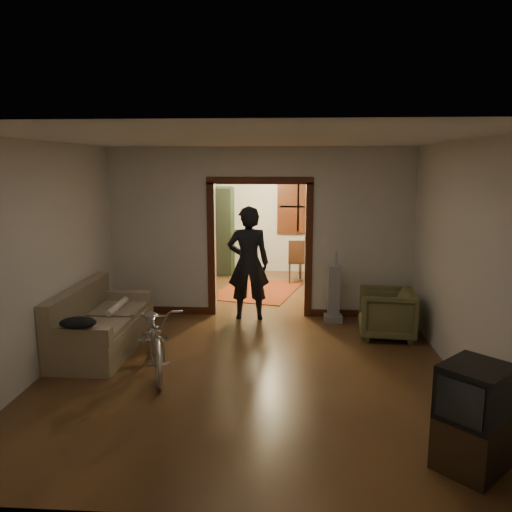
# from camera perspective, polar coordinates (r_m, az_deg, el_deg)

# --- Properties ---
(floor) EXTENTS (5.00, 8.50, 0.01)m
(floor) POSITION_cam_1_polar(r_m,az_deg,el_deg) (7.87, 0.14, -8.23)
(floor) COLOR #3F2614
(floor) RESTS_ON ground
(ceiling) EXTENTS (5.00, 8.50, 0.01)m
(ceiling) POSITION_cam_1_polar(r_m,az_deg,el_deg) (7.46, 0.15, 12.61)
(ceiling) COLOR white
(ceiling) RESTS_ON floor
(wall_back) EXTENTS (5.00, 0.02, 2.80)m
(wall_back) POSITION_cam_1_polar(r_m,az_deg,el_deg) (11.75, 1.40, 4.97)
(wall_back) COLOR beige
(wall_back) RESTS_ON floor
(wall_left) EXTENTS (0.02, 8.50, 2.80)m
(wall_left) POSITION_cam_1_polar(r_m,az_deg,el_deg) (8.08, -17.86, 1.98)
(wall_left) COLOR beige
(wall_left) RESTS_ON floor
(wall_right) EXTENTS (0.02, 8.50, 2.80)m
(wall_right) POSITION_cam_1_polar(r_m,az_deg,el_deg) (7.80, 18.82, 1.64)
(wall_right) COLOR beige
(wall_right) RESTS_ON floor
(partition_wall) EXTENTS (5.00, 0.14, 2.80)m
(partition_wall) POSITION_cam_1_polar(r_m,az_deg,el_deg) (8.28, 0.46, 2.68)
(partition_wall) COLOR beige
(partition_wall) RESTS_ON floor
(door_casing) EXTENTS (1.74, 0.20, 2.32)m
(door_casing) POSITION_cam_1_polar(r_m,az_deg,el_deg) (8.32, 0.45, 0.63)
(door_casing) COLOR #3F1B0E
(door_casing) RESTS_ON floor
(far_window) EXTENTS (0.98, 0.06, 1.28)m
(far_window) POSITION_cam_1_polar(r_m,az_deg,el_deg) (11.69, 4.84, 5.65)
(far_window) COLOR black
(far_window) RESTS_ON wall_back
(chandelier) EXTENTS (0.24, 0.24, 0.24)m
(chandelier) POSITION_cam_1_polar(r_m,az_deg,el_deg) (9.95, 1.03, 9.47)
(chandelier) COLOR #FFE0A5
(chandelier) RESTS_ON ceiling
(light_switch) EXTENTS (0.08, 0.01, 0.12)m
(light_switch) POSITION_cam_1_polar(r_m,az_deg,el_deg) (8.23, 7.74, 1.48)
(light_switch) COLOR silver
(light_switch) RESTS_ON partition_wall
(sofa) EXTENTS (0.88, 1.91, 0.87)m
(sofa) POSITION_cam_1_polar(r_m,az_deg,el_deg) (7.18, -17.08, -6.88)
(sofa) COLOR #766A4F
(sofa) RESTS_ON floor
(rolled_paper) EXTENTS (0.09, 0.74, 0.09)m
(rolled_paper) POSITION_cam_1_polar(r_m,az_deg,el_deg) (7.39, -15.57, -5.56)
(rolled_paper) COLOR beige
(rolled_paper) RESTS_ON sofa
(jacket) EXTENTS (0.43, 0.33, 0.13)m
(jacket) POSITION_cam_1_polar(r_m,az_deg,el_deg) (6.29, -19.68, -7.19)
(jacket) COLOR black
(jacket) RESTS_ON sofa
(bicycle) EXTENTS (1.11, 1.78, 0.88)m
(bicycle) POSITION_cam_1_polar(r_m,az_deg,el_deg) (6.34, -11.43, -8.89)
(bicycle) COLOR silver
(bicycle) RESTS_ON floor
(armchair) EXTENTS (0.86, 0.84, 0.72)m
(armchair) POSITION_cam_1_polar(r_m,az_deg,el_deg) (7.63, 14.67, -6.34)
(armchair) COLOR brown
(armchair) RESTS_ON floor
(tv_stand) EXTENTS (0.71, 0.71, 0.48)m
(tv_stand) POSITION_cam_1_polar(r_m,az_deg,el_deg) (4.79, 23.40, -18.92)
(tv_stand) COLOR black
(tv_stand) RESTS_ON floor
(crt_tv) EXTENTS (0.71, 0.71, 0.46)m
(crt_tv) POSITION_cam_1_polar(r_m,az_deg,el_deg) (4.59, 23.81, -14.02)
(crt_tv) COLOR black
(crt_tv) RESTS_ON tv_stand
(vacuum) EXTENTS (0.30, 0.25, 0.93)m
(vacuum) POSITION_cam_1_polar(r_m,az_deg,el_deg) (8.14, 8.88, -4.31)
(vacuum) COLOR gray
(vacuum) RESTS_ON floor
(person) EXTENTS (0.71, 0.49, 1.87)m
(person) POSITION_cam_1_polar(r_m,az_deg,el_deg) (8.12, -0.88, -0.82)
(person) COLOR black
(person) RESTS_ON floor
(oriental_rug) EXTENTS (1.89, 2.22, 0.01)m
(oriental_rug) POSITION_cam_1_polar(r_m,az_deg,el_deg) (10.10, 0.16, -3.95)
(oriental_rug) COLOR maroon
(oriental_rug) RESTS_ON floor
(locker) EXTENTS (1.11, 0.77, 2.01)m
(locker) POSITION_cam_1_polar(r_m,az_deg,el_deg) (11.53, -5.11, 2.87)
(locker) COLOR #1E311D
(locker) RESTS_ON floor
(globe) EXTENTS (0.28, 0.28, 0.28)m
(globe) POSITION_cam_1_polar(r_m,az_deg,el_deg) (11.45, -5.19, 7.50)
(globe) COLOR #1E5972
(globe) RESTS_ON locker
(desk) EXTENTS (1.08, 0.77, 0.72)m
(desk) POSITION_cam_1_polar(r_m,az_deg,el_deg) (11.38, 7.28, -0.59)
(desk) COLOR #331D11
(desk) RESTS_ON floor
(desk_chair) EXTENTS (0.51, 0.51, 0.94)m
(desk_chair) POSITION_cam_1_polar(r_m,az_deg,el_deg) (10.75, 4.83, -0.58)
(desk_chair) COLOR #331D11
(desk_chair) RESTS_ON floor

